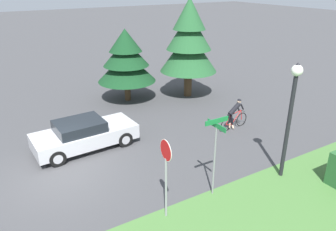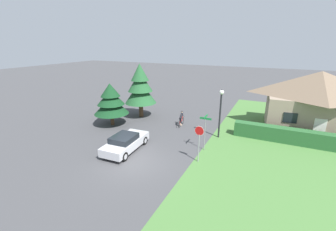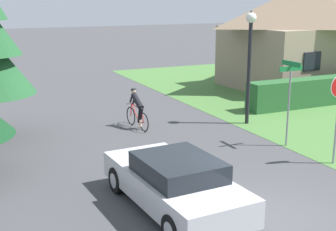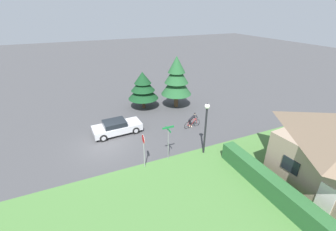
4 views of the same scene
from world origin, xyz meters
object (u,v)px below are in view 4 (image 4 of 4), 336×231
stop_sign (144,145)px  sedan_left_lane (117,127)px  street_name_sign (168,137)px  conifer_tall_far (176,78)px  street_lamp (206,120)px  cyclist (192,121)px  conifer_tall_near (143,87)px

stop_sign → sedan_left_lane: bearing=10.1°
street_name_sign → conifer_tall_far: conifer_tall_far is taller
street_lamp → street_name_sign: street_lamp is taller
sedan_left_lane → street_name_sign: bearing=-66.2°
sedan_left_lane → conifer_tall_far: (-3.44, 7.69, 2.77)m
cyclist → conifer_tall_far: bearing=75.7°
street_name_sign → conifer_tall_near: (-10.07, 1.39, 0.56)m
sedan_left_lane → street_name_sign: street_name_sign is taller
cyclist → street_lamp: 4.81m
cyclist → conifer_tall_near: conifer_tall_near is taller
stop_sign → street_lamp: size_ratio=0.61×
sedan_left_lane → conifer_tall_far: conifer_tall_far is taller
sedan_left_lane → conifer_tall_far: bearing=21.2°
sedan_left_lane → cyclist: size_ratio=2.47×
sedan_left_lane → stop_sign: size_ratio=1.66×
street_lamp → conifer_tall_far: conifer_tall_far is taller
sedan_left_lane → street_name_sign: 6.22m
sedan_left_lane → street_lamp: street_lamp is taller
street_lamp → conifer_tall_near: 10.61m
stop_sign → street_lamp: bearing=-90.8°
sedan_left_lane → cyclist: cyclist is taller
cyclist → street_name_sign: bearing=-144.2°
street_lamp → conifer_tall_near: street_lamp is taller
sedan_left_lane → conifer_tall_near: bearing=45.3°
cyclist → conifer_tall_near: (-6.40, -2.77, 1.78)m
conifer_tall_far → conifer_tall_near: bearing=-108.4°
cyclist → street_lamp: street_lamp is taller
sedan_left_lane → street_lamp: size_ratio=1.02×
sedan_left_lane → conifer_tall_near: (-4.63, 4.13, 1.85)m
cyclist → street_lamp: (4.09, -1.25, 2.21)m
cyclist → stop_sign: stop_sign is taller
street_name_sign → conifer_tall_near: bearing=172.1°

